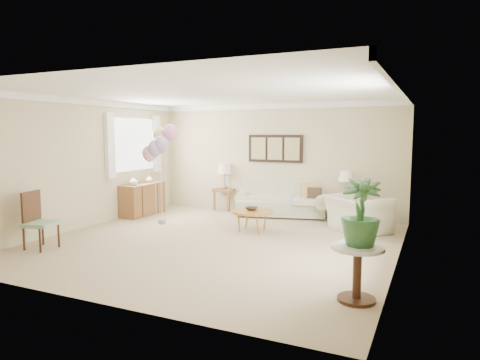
% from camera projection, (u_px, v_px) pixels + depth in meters
% --- Properties ---
extents(ground_plane, '(6.00, 6.00, 0.00)m').
position_uv_depth(ground_plane, '(217.00, 242.00, 7.57)').
color(ground_plane, tan).
extents(room_shell, '(6.04, 6.04, 2.60)m').
position_uv_depth(room_shell, '(214.00, 150.00, 7.52)').
color(room_shell, '#BFB389').
rests_on(room_shell, ground).
extents(wall_art_triptych, '(1.35, 0.06, 0.65)m').
position_uv_depth(wall_art_triptych, '(275.00, 149.00, 10.08)').
color(wall_art_triptych, black).
rests_on(wall_art_triptych, ground).
extents(sofa, '(2.39, 1.27, 0.81)m').
position_uv_depth(sofa, '(282.00, 202.00, 9.94)').
color(sofa, beige).
rests_on(sofa, ground).
extents(end_table_left, '(0.50, 0.45, 0.54)m').
position_uv_depth(end_table_left, '(225.00, 192.00, 10.68)').
color(end_table_left, brown).
rests_on(end_table_left, ground).
extents(end_table_right, '(0.49, 0.45, 0.54)m').
position_uv_depth(end_table_right, '(345.00, 200.00, 9.38)').
color(end_table_right, brown).
rests_on(end_table_right, ground).
extents(lamp_left, '(0.35, 0.35, 0.62)m').
position_uv_depth(lamp_left, '(225.00, 170.00, 10.62)').
color(lamp_left, gray).
rests_on(lamp_left, end_table_left).
extents(lamp_right, '(0.32, 0.32, 0.56)m').
position_uv_depth(lamp_right, '(346.00, 177.00, 9.32)').
color(lamp_right, gray).
rests_on(lamp_right, end_table_right).
extents(coffee_table, '(0.82, 0.82, 0.41)m').
position_uv_depth(coffee_table, '(252.00, 212.00, 8.34)').
color(coffee_table, '#AA7728').
rests_on(coffee_table, ground).
extents(decor_bowl, '(0.25, 0.25, 0.06)m').
position_uv_depth(decor_bowl, '(252.00, 209.00, 8.37)').
color(decor_bowl, '#2C231F').
rests_on(decor_bowl, coffee_table).
extents(armchair, '(1.43, 1.42, 0.70)m').
position_uv_depth(armchair, '(358.00, 214.00, 8.32)').
color(armchair, beige).
rests_on(armchair, ground).
extents(side_table, '(0.60, 0.60, 0.65)m').
position_uv_depth(side_table, '(358.00, 259.00, 4.85)').
color(side_table, silver).
rests_on(side_table, ground).
extents(potted_plant, '(0.50, 0.50, 0.77)m').
position_uv_depth(potted_plant, '(361.00, 212.00, 4.81)').
color(potted_plant, '#255525').
rests_on(potted_plant, side_table).
extents(accent_chair, '(0.56, 0.56, 0.95)m').
position_uv_depth(accent_chair, '(38.00, 219.00, 7.10)').
color(accent_chair, gray).
rests_on(accent_chair, ground).
extents(credenza, '(0.46, 1.20, 0.74)m').
position_uv_depth(credenza, '(143.00, 199.00, 10.03)').
color(credenza, brown).
rests_on(credenza, ground).
extents(vase_white, '(0.22, 0.22, 0.19)m').
position_uv_depth(vase_white, '(133.00, 181.00, 9.66)').
color(vase_white, silver).
rests_on(vase_white, credenza).
extents(vase_sage, '(0.18, 0.18, 0.17)m').
position_uv_depth(vase_sage, '(149.00, 179.00, 10.19)').
color(vase_sage, beige).
rests_on(vase_sage, credenza).
extents(balloon_cluster, '(0.68, 0.57, 2.11)m').
position_uv_depth(balloon_cluster, '(159.00, 143.00, 8.85)').
color(balloon_cluster, gray).
rests_on(balloon_cluster, ground).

